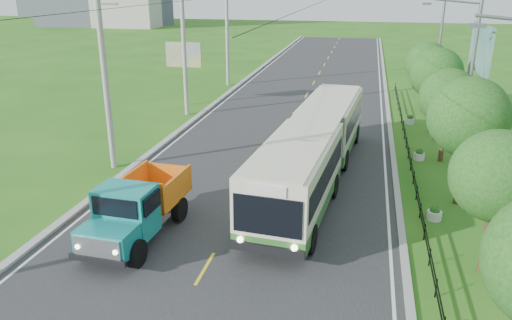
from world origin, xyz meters
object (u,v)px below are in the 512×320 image
(pole_mid, at_px, (184,49))
(pole_far, at_px, (227,33))
(pole_near, at_px, (106,77))
(tree_fourth, at_px, (449,100))
(tree_third, at_px, (469,121))
(billboard_left, at_px, (184,59))
(tree_back, at_px, (428,66))
(streetlight_mid, at_px, (467,78))
(tree_fifth, at_px, (437,77))
(billboard_right, at_px, (480,55))
(bus, at_px, (315,145))
(tree_second, at_px, (497,180))
(planter_far, at_px, (410,120))
(planter_mid, at_px, (419,155))
(streetlight_far, at_px, (437,47))
(planter_near, at_px, (434,214))
(dump_truck, at_px, (137,205))

(pole_mid, height_order, pole_far, same)
(pole_near, distance_m, pole_mid, 12.00)
(pole_far, height_order, tree_fourth, pole_far)
(tree_third, height_order, billboard_left, tree_third)
(tree_back, bearing_deg, streetlight_mid, -86.30)
(tree_fourth, relative_size, tree_fifth, 0.93)
(pole_near, bearing_deg, billboard_right, 28.14)
(pole_mid, bearing_deg, bus, -46.49)
(tree_second, xyz_separation_m, planter_far, (-1.26, 19.86, -3.23))
(streetlight_mid, height_order, bus, streetlight_mid)
(pole_far, bearing_deg, tree_fifth, -35.36)
(planter_mid, height_order, billboard_left, billboard_left)
(tree_fifth, relative_size, streetlight_far, 0.64)
(pole_near, xyz_separation_m, tree_fifth, (18.12, 11.14, -1.24))
(tree_fifth, relative_size, streetlight_mid, 0.64)
(pole_near, xyz_separation_m, pole_far, (0.00, 24.00, 0.00))
(tree_second, distance_m, planter_near, 5.19)
(streetlight_far, distance_m, planter_mid, 14.88)
(tree_second, height_order, tree_back, tree_back)
(tree_back, bearing_deg, billboard_right, -68.30)
(pole_far, bearing_deg, tree_back, -20.74)
(pole_mid, height_order, billboard_right, pole_mid)
(tree_fifth, distance_m, bus, 13.07)
(pole_near, distance_m, planter_near, 17.79)
(bus, distance_m, dump_truck, 9.79)
(tree_back, relative_size, dump_truck, 0.90)
(tree_third, bearing_deg, streetlight_far, 87.73)
(pole_near, relative_size, dump_truck, 1.64)
(tree_fifth, xyz_separation_m, dump_truck, (-13.24, -18.40, -2.43))
(tree_fourth, xyz_separation_m, planter_near, (-1.26, -8.14, -3.30))
(tree_third, xyz_separation_m, streetlight_far, (0.79, 19.86, 0.92))
(tree_second, xyz_separation_m, tree_back, (0.00, 24.00, 0.13))
(pole_far, relative_size, tree_second, 1.89)
(billboard_left, height_order, billboard_right, billboard_right)
(tree_second, xyz_separation_m, tree_fourth, (0.00, 12.00, 0.07))
(tree_fourth, bearing_deg, pole_far, 133.85)
(pole_far, relative_size, tree_back, 1.82)
(billboard_right, bearing_deg, pole_mid, 177.22)
(tree_second, relative_size, billboard_left, 1.02)
(dump_truck, bearing_deg, billboard_left, 108.20)
(pole_near, height_order, billboard_right, pole_near)
(bus, bearing_deg, tree_fourth, 40.36)
(billboard_left, relative_size, dump_truck, 0.85)
(planter_mid, bearing_deg, tree_third, -77.90)
(tree_third, relative_size, tree_fourth, 1.11)
(tree_third, bearing_deg, dump_truck, -154.20)
(tree_fifth, height_order, streetlight_mid, streetlight_mid)
(tree_fifth, distance_m, billboard_right, 2.87)
(pole_far, height_order, streetlight_mid, pole_far)
(tree_fourth, xyz_separation_m, billboard_right, (2.44, 5.86, 1.76))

